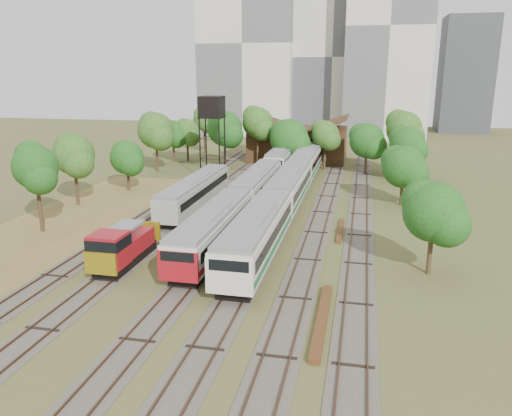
% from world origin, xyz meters
% --- Properties ---
extents(ground, '(240.00, 240.00, 0.00)m').
position_xyz_m(ground, '(0.00, 0.00, 0.00)').
color(ground, '#475123').
rests_on(ground, ground).
extents(dry_grass_patch, '(14.00, 60.00, 0.04)m').
position_xyz_m(dry_grass_patch, '(-18.00, 8.00, 0.02)').
color(dry_grass_patch, brown).
rests_on(dry_grass_patch, ground).
extents(tracks, '(24.60, 80.00, 0.19)m').
position_xyz_m(tracks, '(-0.67, 25.00, 0.04)').
color(tracks, '#4C473D').
rests_on(tracks, ground).
extents(railcar_red_set, '(2.90, 34.57, 3.58)m').
position_xyz_m(railcar_red_set, '(-2.00, 19.73, 1.89)').
color(railcar_red_set, black).
rests_on(railcar_red_set, ground).
extents(railcar_green_set, '(3.17, 52.07, 3.92)m').
position_xyz_m(railcar_green_set, '(2.00, 27.05, 2.07)').
color(railcar_green_set, black).
rests_on(railcar_green_set, ground).
extents(railcar_rear, '(2.97, 16.08, 3.67)m').
position_xyz_m(railcar_rear, '(-2.00, 47.25, 1.94)').
color(railcar_rear, black).
rests_on(railcar_rear, ground).
extents(shunter_locomotive, '(2.51, 8.10, 3.29)m').
position_xyz_m(shunter_locomotive, '(-8.00, 6.04, 1.55)').
color(shunter_locomotive, black).
rests_on(shunter_locomotive, ground).
extents(old_grey_coach, '(2.75, 18.00, 3.39)m').
position_xyz_m(old_grey_coach, '(-8.00, 23.82, 1.85)').
color(old_grey_coach, black).
rests_on(old_grey_coach, ground).
extents(water_tower, '(3.31, 3.31, 11.45)m').
position_xyz_m(water_tower, '(-11.27, 41.23, 9.66)').
color(water_tower, black).
rests_on(water_tower, ground).
extents(rail_pile_near, '(0.64, 9.55, 0.32)m').
position_xyz_m(rail_pile_near, '(8.00, 0.38, 0.16)').
color(rail_pile_near, brown).
rests_on(rail_pile_near, ground).
extents(rail_pile_far, '(0.46, 7.29, 0.24)m').
position_xyz_m(rail_pile_far, '(8.20, 18.65, 0.12)').
color(rail_pile_far, brown).
rests_on(rail_pile_far, ground).
extents(maintenance_shed, '(16.45, 11.55, 7.58)m').
position_xyz_m(maintenance_shed, '(-1.00, 57.98, 2.91)').
color(maintenance_shed, '#3C1E16').
rests_on(maintenance_shed, ground).
extents(tree_band_left, '(6.82, 74.96, 8.93)m').
position_xyz_m(tree_band_left, '(-20.44, 23.27, 5.47)').
color(tree_band_left, '#382616').
rests_on(tree_band_left, ground).
extents(tree_band_far, '(39.50, 9.89, 9.33)m').
position_xyz_m(tree_band_far, '(-0.85, 49.13, 5.69)').
color(tree_band_far, '#382616').
rests_on(tree_band_far, ground).
extents(tree_band_right, '(6.10, 38.05, 7.61)m').
position_xyz_m(tree_band_right, '(15.13, 28.78, 4.81)').
color(tree_band_right, '#382616').
rests_on(tree_band_right, ground).
extents(tower_left, '(22.00, 16.00, 42.00)m').
position_xyz_m(tower_left, '(-18.00, 95.00, 21.00)').
color(tower_left, beige).
rests_on(tower_left, ground).
extents(tower_centre, '(20.00, 18.00, 36.00)m').
position_xyz_m(tower_centre, '(2.00, 100.00, 18.00)').
color(tower_centre, beige).
rests_on(tower_centre, ground).
extents(tower_right, '(18.00, 16.00, 48.00)m').
position_xyz_m(tower_right, '(14.00, 92.00, 24.00)').
color(tower_right, beige).
rests_on(tower_right, ground).
extents(tower_far_right, '(12.00, 12.00, 28.00)m').
position_xyz_m(tower_far_right, '(34.00, 110.00, 14.00)').
color(tower_far_right, '#3D3F45').
rests_on(tower_far_right, ground).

